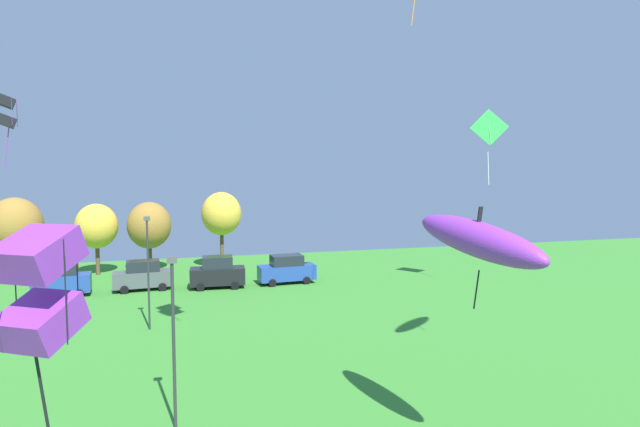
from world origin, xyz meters
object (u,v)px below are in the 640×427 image
kite_flying_0 (39,288)px  parked_car_rightmost_in_row (287,269)px  kite_flying_3 (489,129)px  parked_car_second_from_left (143,276)px  kite_flying_6 (478,239)px  parked_car_leftmost (62,280)px  treeline_tree_4 (221,214)px  light_post_0 (173,332)px  treeline_tree_1 (15,226)px  treeline_tree_3 (149,225)px  kite_flying_1 (5,111)px  treeline_tree_2 (97,226)px  parked_car_third_from_left (218,273)px  light_post_1 (148,267)px

kite_flying_0 → parked_car_rightmost_in_row: (10.93, 32.36, -6.27)m
kite_flying_3 → parked_car_second_from_left: (-26.15, 7.98, -11.59)m
kite_flying_3 → kite_flying_6: (-14.29, -20.40, -5.49)m
parked_car_leftmost → treeline_tree_4: (12.71, 8.30, 4.13)m
parked_car_leftmost → treeline_tree_4: bearing=29.1°
light_post_0 → treeline_tree_1: size_ratio=0.88×
kite_flying_3 → parked_car_second_from_left: size_ratio=1.25×
kite_flying_0 → treeline_tree_3: (-0.58, 41.10, -3.03)m
kite_flying_1 → treeline_tree_3: (5.90, 19.99, -8.17)m
parked_car_leftmost → treeline_tree_2: size_ratio=0.63×
light_post_0 → parked_car_second_from_left: bearing=96.3°
kite_flying_1 → kite_flying_6: bearing=-43.0°
kite_flying_6 → treeline_tree_3: (-11.74, 36.44, -2.84)m
kite_flying_1 → treeline_tree_1: bearing=105.2°
kite_flying_0 → parked_car_third_from_left: bearing=81.0°
parked_car_leftmost → treeline_tree_2: bearing=76.5°
kite_flying_6 → treeline_tree_2: bearing=114.4°
kite_flying_1 → parked_car_second_from_left: bearing=64.1°
kite_flying_6 → parked_car_second_from_left: (-11.86, 28.38, -6.10)m
kite_flying_6 → parked_car_leftmost: size_ratio=1.29×
parked_car_rightmost_in_row → light_post_1: (-10.59, -10.22, 2.61)m
treeline_tree_2 → treeline_tree_4: (11.35, 0.14, 0.89)m
kite_flying_1 → parked_car_leftmost: size_ratio=0.91×
kite_flying_1 → parked_car_third_from_left: 19.66m
treeline_tree_2 → parked_car_third_from_left: bearing=-39.4°
parked_car_second_from_left → treeline_tree_2: bearing=115.9°
light_post_1 → treeline_tree_1: bearing=122.2°
kite_flying_6 → light_post_1: bearing=121.8°
kite_flying_0 → treeline_tree_4: (6.18, 40.78, -2.06)m
kite_flying_3 → parked_car_second_from_left: 29.70m
kite_flying_6 → treeline_tree_4: (-4.97, 36.11, -1.87)m
kite_flying_6 → treeline_tree_1: kite_flying_6 is taller
treeline_tree_2 → treeline_tree_3: bearing=5.8°
treeline_tree_1 → parked_car_second_from_left: bearing=-37.8°
parked_car_third_from_left → treeline_tree_1: 20.10m
kite_flying_6 → treeline_tree_1: (-23.31, 37.27, -2.63)m
treeline_tree_3 → treeline_tree_4: treeline_tree_4 is taller
parked_car_rightmost_in_row → treeline_tree_4: bearing=115.9°
kite_flying_1 → parked_car_leftmost: bearing=90.2°
kite_flying_0 → parked_car_leftmost: 33.70m
light_post_0 → treeline_tree_2: size_ratio=0.96×
kite_flying_6 → parked_car_third_from_left: size_ratio=1.19×
kite_flying_6 → parked_car_third_from_left: 28.84m
kite_flying_0 → light_post_1: size_ratio=0.61×
parked_car_third_from_left → light_post_1: size_ratio=0.66×
parked_car_rightmost_in_row → treeline_tree_1: size_ratio=0.68×
parked_car_rightmost_in_row → light_post_0: light_post_0 is taller
parked_car_leftmost → treeline_tree_2: (1.36, 8.16, 3.24)m
parked_car_leftmost → light_post_0: (8.43, -22.91, 2.31)m
parked_car_second_from_left → treeline_tree_3: treeline_tree_3 is taller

